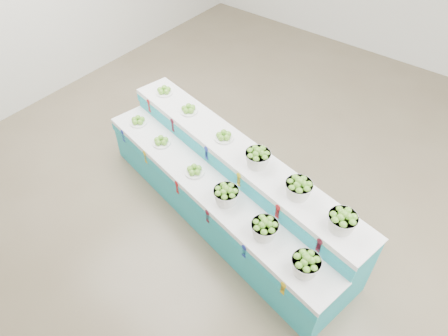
{
  "coord_description": "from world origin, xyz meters",
  "views": [
    {
      "loc": [
        1.52,
        -3.29,
        4.43
      ],
      "look_at": [
        -0.68,
        -0.45,
        0.87
      ],
      "focal_mm": 32.86,
      "sensor_mm": 36.0,
      "label": 1
    }
  ],
  "objects_px": {
    "basket_lower_left": "(226,195)",
    "plate_upper_mid": "(189,109)",
    "basket_upper_right": "(342,221)",
    "display_stand": "(224,188)"
  },
  "relations": [
    {
      "from": "plate_upper_mid",
      "to": "basket_upper_right",
      "type": "distance_m",
      "value": 2.59
    },
    {
      "from": "basket_upper_right",
      "to": "basket_lower_left",
      "type": "bearing_deg",
      "value": -170.12
    },
    {
      "from": "basket_lower_left",
      "to": "plate_upper_mid",
      "type": "xyz_separation_m",
      "value": [
        -1.23,
        0.76,
        0.24
      ]
    },
    {
      "from": "display_stand",
      "to": "basket_lower_left",
      "type": "xyz_separation_m",
      "value": [
        0.27,
        -0.31,
        0.32
      ]
    },
    {
      "from": "plate_upper_mid",
      "to": "basket_upper_right",
      "type": "bearing_deg",
      "value": -11.78
    },
    {
      "from": "basket_lower_left",
      "to": "basket_upper_right",
      "type": "bearing_deg",
      "value": 9.88
    },
    {
      "from": "plate_upper_mid",
      "to": "basket_upper_right",
      "type": "xyz_separation_m",
      "value": [
        2.53,
        -0.53,
        0.06
      ]
    },
    {
      "from": "display_stand",
      "to": "plate_upper_mid",
      "type": "xyz_separation_m",
      "value": [
        -0.96,
        0.45,
        0.56
      ]
    },
    {
      "from": "display_stand",
      "to": "basket_upper_right",
      "type": "height_order",
      "value": "basket_upper_right"
    },
    {
      "from": "display_stand",
      "to": "plate_upper_mid",
      "type": "relative_size",
      "value": 16.04
    }
  ]
}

